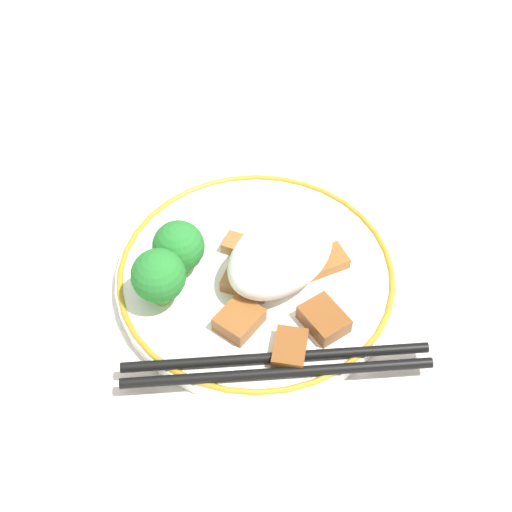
{
  "coord_description": "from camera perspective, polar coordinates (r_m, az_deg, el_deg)",
  "views": [
    {
      "loc": [
        0.25,
        0.25,
        0.46
      ],
      "look_at": [
        0.0,
        0.0,
        0.03
      ],
      "focal_mm": 50.0,
      "sensor_mm": 36.0,
      "label": 1
    }
  ],
  "objects": [
    {
      "name": "meat_on_rice_edge",
      "position": [
        0.56,
        -0.8,
        -2.24
      ],
      "size": [
        0.03,
        0.04,
        0.01
      ],
      "color": "#9E6633",
      "rests_on": "plate"
    },
    {
      "name": "rice_mound",
      "position": [
        0.55,
        1.98,
        0.11
      ],
      "size": [
        0.1,
        0.06,
        0.05
      ],
      "color": "white",
      "rests_on": "plate"
    },
    {
      "name": "plate",
      "position": [
        0.57,
        0.0,
        -1.56
      ],
      "size": [
        0.22,
        0.22,
        0.01
      ],
      "color": "white",
      "rests_on": "ground_plane"
    },
    {
      "name": "meat_near_right",
      "position": [
        0.57,
        5.46,
        -0.42
      ],
      "size": [
        0.04,
        0.03,
        0.01
      ],
      "color": "#995B28",
      "rests_on": "plate"
    },
    {
      "name": "broccoli_back_center",
      "position": [
        0.53,
        -7.81,
        -1.62
      ],
      "size": [
        0.04,
        0.04,
        0.05
      ],
      "color": "#72AD4C",
      "rests_on": "plate"
    },
    {
      "name": "ground_plane",
      "position": [
        0.58,
        0.0,
        -2.04
      ],
      "size": [
        3.0,
        3.0,
        0.0
      ],
      "primitive_type": "plane",
      "color": "silver"
    },
    {
      "name": "chopsticks",
      "position": [
        0.52,
        1.66,
        -8.73
      ],
      "size": [
        0.18,
        0.16,
        0.01
      ],
      "color": "black",
      "rests_on": "plate"
    },
    {
      "name": "meat_mid_left",
      "position": [
        0.52,
        2.73,
        -7.42
      ],
      "size": [
        0.04,
        0.04,
        0.01
      ],
      "color": "brown",
      "rests_on": "plate"
    },
    {
      "name": "meat_near_back",
      "position": [
        0.53,
        -1.35,
        -5.11
      ],
      "size": [
        0.04,
        0.03,
        0.01
      ],
      "color": "brown",
      "rests_on": "plate"
    },
    {
      "name": "meat_near_front",
      "position": [
        0.54,
        5.4,
        -5.1
      ],
      "size": [
        0.03,
        0.04,
        0.01
      ],
      "color": "brown",
      "rests_on": "plate"
    },
    {
      "name": "meat_near_left",
      "position": [
        0.58,
        -1.03,
        0.75
      ],
      "size": [
        0.03,
        0.04,
        0.01
      ],
      "color": "#9E6633",
      "rests_on": "plate"
    },
    {
      "name": "broccoli_back_left",
      "position": [
        0.56,
        -6.21,
        0.72
      ],
      "size": [
        0.04,
        0.04,
        0.05
      ],
      "color": "#72AD4C",
      "rests_on": "plate"
    }
  ]
}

